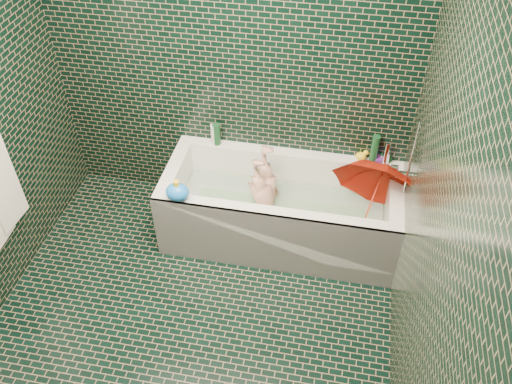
% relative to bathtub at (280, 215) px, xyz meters
% --- Properties ---
extents(floor, '(2.80, 2.80, 0.00)m').
position_rel_bathtub_xyz_m(floor, '(-0.45, -1.01, -0.21)').
color(floor, black).
rests_on(floor, ground).
extents(wall_back, '(2.80, 0.00, 2.80)m').
position_rel_bathtub_xyz_m(wall_back, '(-0.45, 0.39, 1.04)').
color(wall_back, black).
rests_on(wall_back, floor).
extents(wall_right, '(0.00, 2.80, 2.80)m').
position_rel_bathtub_xyz_m(wall_right, '(0.85, -1.01, 1.04)').
color(wall_right, black).
rests_on(wall_right, floor).
extents(bathtub, '(1.70, 0.75, 0.55)m').
position_rel_bathtub_xyz_m(bathtub, '(0.00, 0.00, 0.00)').
color(bathtub, white).
rests_on(bathtub, floor).
extents(bath_mat, '(1.35, 0.47, 0.01)m').
position_rel_bathtub_xyz_m(bath_mat, '(0.00, 0.02, -0.06)').
color(bath_mat, '#51CF29').
rests_on(bath_mat, bathtub).
extents(water, '(1.48, 0.53, 0.00)m').
position_rel_bathtub_xyz_m(water, '(0.00, 0.02, 0.09)').
color(water, silver).
rests_on(water, bathtub).
extents(faucet, '(0.18, 0.19, 0.55)m').
position_rel_bathtub_xyz_m(faucet, '(0.81, 0.01, 0.56)').
color(faucet, silver).
rests_on(faucet, wall_right).
extents(child, '(0.95, 0.55, 0.29)m').
position_rel_bathtub_xyz_m(child, '(-0.11, 0.01, 0.10)').
color(child, tan).
rests_on(child, bathtub).
extents(umbrella, '(0.88, 0.96, 0.87)m').
position_rel_bathtub_xyz_m(umbrella, '(0.64, -0.05, 0.32)').
color(umbrella, red).
rests_on(umbrella, bathtub).
extents(soap_bottle_a, '(0.10, 0.10, 0.23)m').
position_rel_bathtub_xyz_m(soap_bottle_a, '(0.68, 0.34, 0.34)').
color(soap_bottle_a, white).
rests_on(soap_bottle_a, bathtub).
extents(soap_bottle_b, '(0.11, 0.11, 0.19)m').
position_rel_bathtub_xyz_m(soap_bottle_b, '(0.68, 0.32, 0.34)').
color(soap_bottle_b, '#5B207B').
rests_on(soap_bottle_b, bathtub).
extents(soap_bottle_c, '(0.15, 0.15, 0.16)m').
position_rel_bathtub_xyz_m(soap_bottle_c, '(0.69, 0.35, 0.34)').
color(soap_bottle_c, '#134321').
rests_on(soap_bottle_c, bathtub).
extents(bottle_right_tall, '(0.07, 0.07, 0.23)m').
position_rel_bathtub_xyz_m(bottle_right_tall, '(0.62, 0.34, 0.46)').
color(bottle_right_tall, '#134321').
rests_on(bottle_right_tall, bathtub).
extents(bottle_right_pump, '(0.06, 0.06, 0.19)m').
position_rel_bathtub_xyz_m(bottle_right_pump, '(0.71, 0.34, 0.43)').
color(bottle_right_pump, silver).
rests_on(bottle_right_pump, bathtub).
extents(bottle_left_tall, '(0.06, 0.06, 0.18)m').
position_rel_bathtub_xyz_m(bottle_left_tall, '(-0.55, 0.34, 0.43)').
color(bottle_left_tall, '#134321').
rests_on(bottle_left_tall, bathtub).
extents(bottle_left_short, '(0.07, 0.07, 0.17)m').
position_rel_bathtub_xyz_m(bottle_left_short, '(-0.57, 0.34, 0.42)').
color(bottle_left_short, white).
rests_on(bottle_left_short, bathtub).
extents(rubber_duck, '(0.10, 0.07, 0.09)m').
position_rel_bathtub_xyz_m(rubber_duck, '(0.54, 0.36, 0.38)').
color(rubber_duck, yellow).
rests_on(rubber_duck, bathtub).
extents(bath_toy, '(0.17, 0.14, 0.16)m').
position_rel_bathtub_xyz_m(bath_toy, '(-0.66, -0.32, 0.41)').
color(bath_toy, '#1B7DFA').
rests_on(bath_toy, bathtub).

